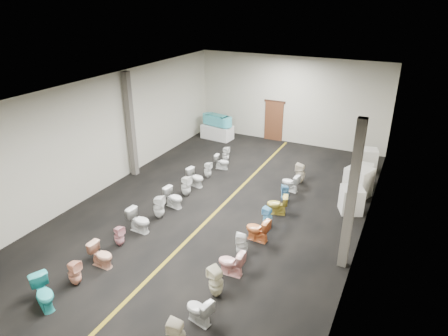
{
  "coord_description": "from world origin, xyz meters",
  "views": [
    {
      "loc": [
        5.87,
        -11.7,
        7.38
      ],
      "look_at": [
        -0.37,
        1.0,
        1.13
      ],
      "focal_mm": 32.0,
      "sensor_mm": 36.0,
      "label": 1
    }
  ],
  "objects": [
    {
      "name": "toilet_right_1",
      "position": [
        2.06,
        -5.33,
        0.37
      ],
      "size": [
        0.8,
        0.57,
        0.74
      ],
      "primitive_type": "imported",
      "rotation": [
        0.0,
        0.0,
        -1.8
      ],
      "color": "silver",
      "rests_on": "floor"
    },
    {
      "name": "appliance_crate_a",
      "position": [
        4.4,
        1.78,
        0.48
      ],
      "size": [
        0.98,
        0.98,
        0.97
      ],
      "primitive_type": "cube",
      "rotation": [
        0.0,
        0.0,
        0.39
      ],
      "color": "silver",
      "rests_on": "floor"
    },
    {
      "name": "floor",
      "position": [
        0.0,
        0.0,
        0.0
      ],
      "size": [
        16.0,
        16.0,
        0.0
      ],
      "primitive_type": "plane",
      "color": "black",
      "rests_on": "ground"
    },
    {
      "name": "toilet_left_10",
      "position": [
        -1.55,
        3.2,
        0.33
      ],
      "size": [
        0.69,
        0.45,
        0.67
      ],
      "primitive_type": "imported",
      "rotation": [
        0.0,
        0.0,
        1.69
      ],
      "color": "silver",
      "rests_on": "floor"
    },
    {
      "name": "toilet_left_4",
      "position": [
        -1.72,
        -2.66,
        0.41
      ],
      "size": [
        0.82,
        0.49,
        0.81
      ],
      "primitive_type": "imported",
      "rotation": [
        0.0,
        0.0,
        1.52
      ],
      "color": "silver",
      "rests_on": "floor"
    },
    {
      "name": "toilet_left_5",
      "position": [
        -1.64,
        -1.65,
        0.43
      ],
      "size": [
        0.45,
        0.45,
        0.86
      ],
      "primitive_type": "imported",
      "rotation": [
        0.0,
        0.0,
        1.73
      ],
      "color": "white",
      "rests_on": "floor"
    },
    {
      "name": "toilet_left_0",
      "position": [
        -1.72,
        -6.58,
        0.42
      ],
      "size": [
        0.94,
        0.77,
        0.83
      ],
      "primitive_type": "imported",
      "rotation": [
        0.0,
        0.0,
        1.14
      ],
      "color": "#2FB3B2",
      "rests_on": "floor"
    },
    {
      "name": "toilet_left_2",
      "position": [
        -1.56,
        -4.66,
        0.38
      ],
      "size": [
        0.74,
        0.43,
        0.75
      ],
      "primitive_type": "imported",
      "rotation": [
        0.0,
        0.0,
        1.55
      ],
      "color": "#E9AA8C",
      "rests_on": "floor"
    },
    {
      "name": "wall_back",
      "position": [
        0.0,
        8.0,
        2.25
      ],
      "size": [
        10.0,
        0.0,
        10.0
      ],
      "primitive_type": "plane",
      "rotation": [
        1.57,
        0.0,
        0.0
      ],
      "color": "#B8B49D",
      "rests_on": "ground"
    },
    {
      "name": "toilet_left_6",
      "position": [
        -1.59,
        -0.74,
        0.38
      ],
      "size": [
        0.8,
        0.53,
        0.76
      ],
      "primitive_type": "imported",
      "rotation": [
        0.0,
        0.0,
        1.42
      ],
      "color": "white",
      "rests_on": "floor"
    },
    {
      "name": "toilet_left_11",
      "position": [
        -1.79,
        4.06,
        0.36
      ],
      "size": [
        0.35,
        0.35,
        0.72
      ],
      "primitive_type": "imported",
      "rotation": [
        0.0,
        0.0,
        1.64
      ],
      "color": "white",
      "rests_on": "floor"
    },
    {
      "name": "toilet_right_10",
      "position": [
        2.04,
        3.36,
        0.43
      ],
      "size": [
        0.39,
        0.39,
        0.86
      ],
      "primitive_type": "imported",
      "rotation": [
        0.0,
        0.0,
        -1.57
      ],
      "color": "beige",
      "rests_on": "floor"
    },
    {
      "name": "appliance_crate_b",
      "position": [
        4.4,
        3.16,
        0.6
      ],
      "size": [
        1.13,
        1.13,
        1.19
      ],
      "primitive_type": "cube",
      "rotation": [
        0.0,
        0.0,
        -0.39
      ],
      "color": "silver",
      "rests_on": "floor"
    },
    {
      "name": "toilet_right_6",
      "position": [
        2.01,
        -0.47,
        0.36
      ],
      "size": [
        0.37,
        0.36,
        0.72
      ],
      "primitive_type": "imported",
      "rotation": [
        0.0,
        0.0,
        -1.69
      ],
      "color": "#74C7F2",
      "rests_on": "floor"
    },
    {
      "name": "toilet_right_3",
      "position": [
        1.99,
        -3.34,
        0.39
      ],
      "size": [
        0.78,
        0.47,
        0.78
      ],
      "primitive_type": "imported",
      "rotation": [
        0.0,
        0.0,
        -1.53
      ],
      "color": "#FAB3AC",
      "rests_on": "floor"
    },
    {
      "name": "toilet_left_1",
      "position": [
        -1.66,
        -5.61,
        0.38
      ],
      "size": [
        0.36,
        0.36,
        0.76
      ],
      "primitive_type": "imported",
      "rotation": [
        0.0,
        0.0,
        1.52
      ],
      "color": "#F5AD8E",
      "rests_on": "floor"
    },
    {
      "name": "bathtub",
      "position": [
        -3.61,
        6.76,
        1.07
      ],
      "size": [
        1.83,
        0.9,
        0.55
      ],
      "rotation": [
        0.0,
        0.0,
        -0.21
      ],
      "color": "#45B9C8",
      "rests_on": "display_table"
    },
    {
      "name": "toilet_left_9",
      "position": [
        -1.69,
        2.09,
        0.35
      ],
      "size": [
        0.34,
        0.33,
        0.71
      ],
      "primitive_type": "imported",
      "rotation": [
        0.0,
        0.0,
        1.52
      ],
      "color": "white",
      "rests_on": "floor"
    },
    {
      "name": "toilet_left_7",
      "position": [
        -1.66,
        0.23,
        0.42
      ],
      "size": [
        0.41,
        0.4,
        0.84
      ],
      "primitive_type": "imported",
      "rotation": [
        0.0,
        0.0,
        1.5
      ],
      "color": "white",
      "rests_on": "floor"
    },
    {
      "name": "ceiling",
      "position": [
        0.0,
        0.0,
        4.5
      ],
      "size": [
        16.0,
        16.0,
        0.0
      ],
      "primitive_type": "plane",
      "rotation": [
        3.14,
        0.0,
        0.0
      ],
      "color": "black",
      "rests_on": "ground"
    },
    {
      "name": "back_door",
      "position": [
        -0.8,
        7.94,
        1.05
      ],
      "size": [
        1.0,
        0.1,
        2.1
      ],
      "primitive_type": "cube",
      "color": "#562D19",
      "rests_on": "floor"
    },
    {
      "name": "toilet_right_7",
      "position": [
        2.04,
        0.45,
        0.38
      ],
      "size": [
        0.82,
        0.6,
        0.75
      ],
      "primitive_type": "imported",
      "rotation": [
        0.0,
        0.0,
        -1.31
      ],
      "color": "gold",
      "rests_on": "floor"
    },
    {
      "name": "wall_front",
      "position": [
        0.0,
        -8.0,
        2.25
      ],
      "size": [
        10.0,
        0.0,
        10.0
      ],
      "primitive_type": "plane",
      "rotation": [
        -1.57,
        0.0,
        0.0
      ],
      "color": "#B8B49D",
      "rests_on": "ground"
    },
    {
      "name": "toilet_right_9",
      "position": [
        1.91,
        2.43,
        0.37
      ],
      "size": [
        0.78,
        0.52,
        0.73
      ],
      "primitive_type": "imported",
      "rotation": [
        0.0,
        0.0,
        -1.73
      ],
      "color": "white",
      "rests_on": "floor"
    },
    {
      "name": "wall_right",
      "position": [
        5.0,
        0.0,
        2.25
      ],
      "size": [
        0.0,
        16.0,
        16.0
      ],
      "primitive_type": "plane",
      "rotation": [
        1.57,
        0.0,
        -1.57
      ],
      "color": "#B8B49D",
      "rests_on": "ground"
    },
    {
      "name": "column_right",
      "position": [
        4.75,
        -1.5,
        2.25
      ],
      "size": [
        0.25,
        0.25,
        4.5
      ],
      "primitive_type": "cube",
      "color": "#59544C",
      "rests_on": "floor"
    },
    {
      "name": "wall_left",
      "position": [
        -5.0,
        0.0,
        2.25
      ],
      "size": [
        0.0,
        16.0,
        16.0
      ],
      "primitive_type": "plane",
      "rotation": [
        1.57,
        0.0,
        1.57
      ],
      "color": "#B8B49D",
      "rests_on": "ground"
    },
    {
      "name": "door_frame",
      "position": [
        -0.8,
        7.95,
        2.12
      ],
      "size": [
        1.15,
        0.08,
        0.1
      ],
      "primitive_type": "cube",
      "color": "#331C11",
      "rests_on": "back_door"
    },
    {
      "name": "toilet_right_8",
      "position": [
        2.02,
        1.45,
        0.35
      ],
      "size": [
        0.43,
        0.42,
        0.71
      ],
      "primitive_type": "imported",
      "rotation": [
        0.0,
        0.0,
        -1.14
      ],
      "color": "#60A2CD",
      "rests_on": "floor"
    },
    {
      "name": "toilet_right_0",
      "position": [
        2.04,
        -6.26,
        0.42
      ],
      "size": [
        0.45,
        0.45,
        0.84
      ],
      "primitive_type": "imported",
      "rotation": [
        0.0,
        0.0,
        -1.37
      ],
      "color": "beige",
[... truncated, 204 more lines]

